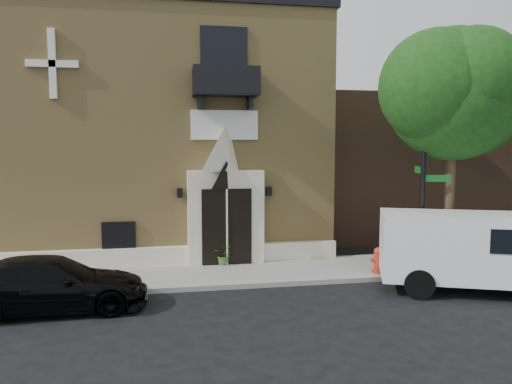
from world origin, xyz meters
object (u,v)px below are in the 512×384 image
Objects in this scene: black_sedan at (51,284)px; pedestrian_near at (455,236)px; dumpster at (492,244)px; cargo_van at (487,249)px; street_sign at (423,181)px; fire_hydrant at (378,260)px.

pedestrian_near is at bearing -81.65° from black_sedan.
black_sedan is at bearing -171.51° from dumpster.
black_sedan is 11.98m from cargo_van.
street_sign is 2.92m from pedestrian_near.
pedestrian_near reaches higher than fire_hydrant.
fire_hydrant is (9.56, 1.48, -0.14)m from black_sedan.
fire_hydrant is at bearing -83.36° from black_sedan.
street_sign is (10.98, 1.35, 2.40)m from black_sedan.
black_sedan is 5.82× the size of fire_hydrant.
fire_hydrant is at bearing -173.55° from dumpster.
cargo_van is 3.07m from pedestrian_near.
street_sign reaches higher than pedestrian_near.
cargo_van is 3.23m from dumpster.
pedestrian_near is (12.81, 2.37, 0.38)m from black_sedan.
street_sign reaches higher than fire_hydrant.
fire_hydrant is 3.41m from pedestrian_near.
cargo_van is (11.95, -0.57, 0.56)m from black_sedan.
street_sign reaches higher than black_sedan.
street_sign is 7.07× the size of fire_hydrant.
cargo_van is 1.01× the size of street_sign.
black_sedan is at bearing -160.72° from street_sign.
fire_hydrant is 0.40× the size of dumpster.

